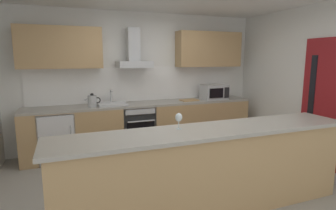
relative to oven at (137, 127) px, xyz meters
name	(u,v)px	position (x,y,z in m)	size (l,w,h in m)	color
ground	(179,185)	(0.17, -1.62, -0.47)	(5.87, 4.93, 0.02)	gray
wall_back	(139,80)	(0.17, 0.41, 0.84)	(5.87, 0.12, 2.60)	white
wall_right	(320,85)	(2.66, -1.62, 0.84)	(0.12, 4.93, 2.60)	white
backsplash_tile	(140,84)	(0.17, 0.33, 0.77)	(4.14, 0.02, 0.66)	white
counter_back	(145,126)	(0.17, 0.03, -0.01)	(4.28, 0.60, 0.90)	tan
counter_island	(209,170)	(0.23, -2.33, 0.03)	(3.46, 0.64, 0.97)	tan
upper_cabinets	(142,49)	(0.17, 0.18, 1.45)	(4.23, 0.32, 0.70)	tan
side_door	(325,104)	(2.59, -1.80, 0.57)	(0.08, 0.85, 2.05)	maroon
oven	(137,127)	(0.00, 0.00, 0.00)	(0.60, 0.62, 0.80)	slate
refrigerator	(57,136)	(-1.40, 0.00, -0.03)	(0.58, 0.60, 0.85)	white
microwave	(214,92)	(1.63, -0.03, 0.59)	(0.50, 0.38, 0.30)	#B7BABC
sink	(112,104)	(-0.44, 0.01, 0.47)	(0.50, 0.40, 0.26)	silver
kettle	(92,101)	(-0.79, -0.03, 0.55)	(0.29, 0.15, 0.24)	#B7BABC
range_hood	(134,55)	(0.00, 0.13, 1.33)	(0.62, 0.45, 0.72)	#B7BABC
wine_glass	(179,118)	(-0.09, -2.21, 0.63)	(0.08, 0.08, 0.18)	silver
chopping_board	(189,100)	(1.07, -0.02, 0.45)	(0.34, 0.22, 0.02)	tan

